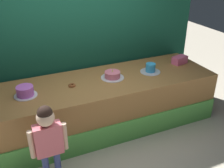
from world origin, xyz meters
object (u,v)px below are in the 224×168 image
Objects in this scene: donut at (72,85)px; cake_center_left at (25,91)px; cake_far_right at (150,69)px; child_figure at (48,137)px; cake_center_right at (112,75)px; pink_box at (180,60)px.

donut is 0.65m from cake_center_left.
child_figure is at bearing -154.14° from cake_far_right.
donut is 0.35× the size of cake_center_left.
child_figure is 3.42× the size of cake_far_right.
cake_center_right is (1.18, 0.93, 0.13)m from child_figure.
cake_center_left is at bearing -177.99° from cake_center_right.
pink_box is at bearing 21.89° from child_figure.
cake_far_right is (1.83, 0.89, 0.14)m from child_figure.
pink_box is (2.47, 0.99, 0.15)m from child_figure.
child_figure is at bearing -141.83° from cake_center_right.
child_figure is 3.61× the size of cake_center_left.
child_figure is 0.90m from cake_center_left.
cake_center_left is 0.86× the size of cake_center_right.
cake_center_right is (1.29, 0.05, -0.02)m from cake_center_left.
pink_box is at bearing 2.55° from donut.
cake_center_right reaches higher than donut.
child_figure is 1.51m from cake_center_right.
pink_box is 0.72× the size of cake_center_right.
donut is at bearing 179.05° from cake_far_right.
pink_box is at bearing 2.43° from cake_center_left.
cake_center_right is 0.65m from cake_far_right.
child_figure is 4.35× the size of pink_box.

